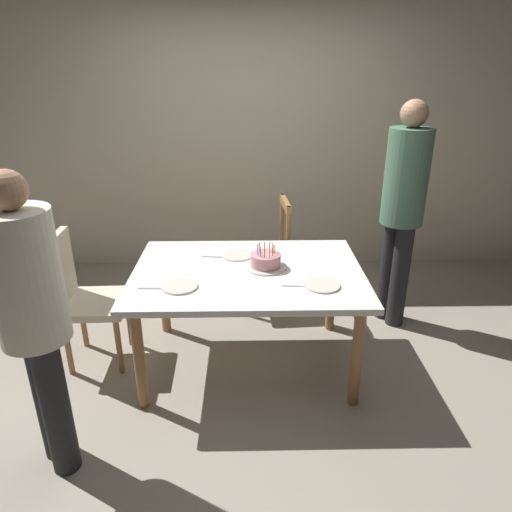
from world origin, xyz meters
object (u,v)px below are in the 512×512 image
object	(u,v)px
chair_upholstered	(81,293)
person_celebrant	(34,314)
birthday_cake	(266,261)
plate_far_side	(238,255)
dining_table	(248,281)
plate_near_celebrant	(180,286)
chair_spindle_back	(265,256)
plate_near_guest	(323,285)
person_guest	(403,203)

from	to	relation	value
chair_upholstered	person_celebrant	bearing A→B (deg)	-81.54
birthday_cake	plate_far_side	world-z (taller)	birthday_cake
dining_table	plate_near_celebrant	distance (m)	0.49
dining_table	chair_spindle_back	bearing A→B (deg)	80.57
birthday_cake	plate_near_guest	world-z (taller)	birthday_cake
plate_far_side	chair_upholstered	distance (m)	1.10
plate_far_side	person_guest	size ratio (longest dim) A/B	0.13
plate_near_guest	dining_table	bearing A→B (deg)	151.74
plate_near_celebrant	person_celebrant	world-z (taller)	person_celebrant
person_celebrant	person_guest	bearing A→B (deg)	33.24
dining_table	plate_far_side	size ratio (longest dim) A/B	6.86
birthday_cake	person_guest	world-z (taller)	person_guest
chair_spindle_back	person_celebrant	xyz separation A→B (m)	(-1.15, -1.72, 0.44)
person_guest	chair_spindle_back	bearing A→B (deg)	164.17
chair_upholstered	person_guest	size ratio (longest dim) A/B	0.54
birthday_cake	plate_near_guest	xyz separation A→B (m)	(0.33, -0.28, -0.04)
dining_table	plate_far_side	world-z (taller)	plate_far_side
plate_near_guest	plate_far_side	bearing A→B (deg)	137.33
chair_upholstered	chair_spindle_back	bearing A→B (deg)	31.82
dining_table	plate_near_guest	distance (m)	0.52
plate_near_guest	person_guest	world-z (taller)	person_guest
birthday_cake	plate_near_celebrant	bearing A→B (deg)	-152.00
dining_table	person_celebrant	bearing A→B (deg)	-139.57
chair_spindle_back	person_celebrant	world-z (taller)	person_celebrant
dining_table	birthday_cake	size ratio (longest dim) A/B	5.39
person_guest	birthday_cake	bearing A→B (deg)	-153.27
person_celebrant	chair_spindle_back	bearing A→B (deg)	56.24
plate_near_celebrant	birthday_cake	bearing A→B (deg)	28.00
plate_near_guest	chair_spindle_back	world-z (taller)	chair_spindle_back
birthday_cake	plate_far_side	xyz separation A→B (m)	(-0.19, 0.20, -0.04)
birthday_cake	chair_upholstered	size ratio (longest dim) A/B	0.29
dining_table	person_celebrant	distance (m)	1.35
plate_near_guest	chair_upholstered	size ratio (longest dim) A/B	0.23
plate_far_side	plate_near_guest	size ratio (longest dim) A/B	1.00
plate_near_celebrant	chair_spindle_back	xyz separation A→B (m)	(0.56, 1.11, -0.27)
plate_near_celebrant	person_guest	xyz separation A→B (m)	(1.59, 0.81, 0.27)
plate_near_guest	chair_upholstered	bearing A→B (deg)	169.09
plate_near_guest	person_celebrant	xyz separation A→B (m)	(-1.46, -0.61, 0.17)
plate_near_guest	chair_spindle_back	size ratio (longest dim) A/B	0.23
plate_far_side	chair_upholstered	world-z (taller)	chair_upholstered
birthday_cake	person_celebrant	distance (m)	1.45
person_guest	chair_upholstered	bearing A→B (deg)	-167.66
plate_near_celebrant	chair_spindle_back	size ratio (longest dim) A/B	0.23
birthday_cake	chair_spindle_back	world-z (taller)	chair_spindle_back
plate_far_side	plate_near_guest	xyz separation A→B (m)	(0.53, -0.49, 0.00)
birthday_cake	dining_table	bearing A→B (deg)	-161.24
dining_table	plate_near_celebrant	size ratio (longest dim) A/B	6.86
plate_far_side	person_guest	world-z (taller)	person_guest
dining_table	birthday_cake	distance (m)	0.18
dining_table	plate_far_side	bearing A→B (deg)	107.22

